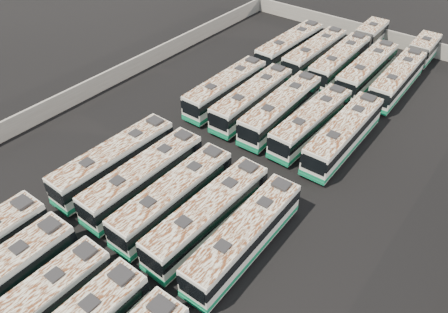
{
  "coord_description": "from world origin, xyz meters",
  "views": [
    {
      "loc": [
        18.55,
        -26.19,
        27.43
      ],
      "look_at": [
        -1.17,
        -0.81,
        1.6
      ],
      "focal_mm": 35.0,
      "sensor_mm": 36.0,
      "label": 1
    }
  ],
  "objects_px": {
    "bus_midback_center": "(281,109)",
    "bus_midback_far_right": "(344,134)",
    "bus_midfront_center": "(174,197)",
    "bus_back_far_left": "(290,47)",
    "bus_midfront_far_right": "(244,237)",
    "bus_midback_far_left": "(226,89)",
    "bus_back_right": "(367,70)",
    "bus_midfront_far_left": "(115,161)",
    "bus_back_center": "(351,52)",
    "bus_midback_left": "(252,99)",
    "bus_midfront_right": "(208,215)",
    "bus_midfront_left": "(144,177)",
    "bus_midback_right": "(311,122)",
    "bus_back_far_right": "(406,69)",
    "bus_back_left": "(315,53)"
  },
  "relations": [
    {
      "from": "bus_midback_far_left",
      "to": "bus_back_right",
      "type": "xyz_separation_m",
      "value": [
        11.12,
        14.27,
        0.05
      ]
    },
    {
      "from": "bus_midfront_left",
      "to": "bus_back_right",
      "type": "relative_size",
      "value": 0.98
    },
    {
      "from": "bus_back_left",
      "to": "bus_back_right",
      "type": "relative_size",
      "value": 0.98
    },
    {
      "from": "bus_midfront_right",
      "to": "bus_midback_right",
      "type": "height_order",
      "value": "bus_midfront_right"
    },
    {
      "from": "bus_midfront_far_left",
      "to": "bus_midback_far_right",
      "type": "xyz_separation_m",
      "value": [
        14.92,
        16.79,
        0.03
      ]
    },
    {
      "from": "bus_midfront_right",
      "to": "bus_midback_center",
      "type": "distance_m",
      "value": 17.34
    },
    {
      "from": "bus_midfront_far_right",
      "to": "bus_back_far_left",
      "type": "bearing_deg",
      "value": 114.46
    },
    {
      "from": "bus_midfront_right",
      "to": "bus_midback_center",
      "type": "xyz_separation_m",
      "value": [
        -3.74,
        16.93,
        0.05
      ]
    },
    {
      "from": "bus_midfront_center",
      "to": "bus_midfront_left",
      "type": "bearing_deg",
      "value": 177.32
    },
    {
      "from": "bus_midback_right",
      "to": "bus_back_far_right",
      "type": "xyz_separation_m",
      "value": [
        3.63,
        17.78,
        0.01
      ]
    },
    {
      "from": "bus_midfront_far_left",
      "to": "bus_midback_center",
      "type": "relative_size",
      "value": 0.98
    },
    {
      "from": "bus_midfront_left",
      "to": "bus_midfront_right",
      "type": "bearing_deg",
      "value": 0.1
    },
    {
      "from": "bus_midfront_far_left",
      "to": "bus_midfront_center",
      "type": "bearing_deg",
      "value": 0.14
    },
    {
      "from": "bus_midback_center",
      "to": "bus_back_right",
      "type": "height_order",
      "value": "bus_midback_center"
    },
    {
      "from": "bus_midback_center",
      "to": "bus_back_center",
      "type": "height_order",
      "value": "bus_midback_center"
    },
    {
      "from": "bus_midback_far_left",
      "to": "bus_back_right",
      "type": "bearing_deg",
      "value": 52.18
    },
    {
      "from": "bus_midfront_far_left",
      "to": "bus_back_left",
      "type": "height_order",
      "value": "bus_midfront_far_left"
    },
    {
      "from": "bus_midback_far_left",
      "to": "bus_back_right",
      "type": "relative_size",
      "value": 0.97
    },
    {
      "from": "bus_midback_far_left",
      "to": "bus_midback_right",
      "type": "height_order",
      "value": "bus_midback_far_left"
    },
    {
      "from": "bus_midfront_far_right",
      "to": "bus_midback_left",
      "type": "bearing_deg",
      "value": 122.31
    },
    {
      "from": "bus_midfront_far_right",
      "to": "bus_midback_left",
      "type": "height_order",
      "value": "bus_midback_left"
    },
    {
      "from": "bus_midfront_far_right",
      "to": "bus_midback_far_right",
      "type": "bearing_deg",
      "value": 88.71
    },
    {
      "from": "bus_midfront_far_right",
      "to": "bus_midback_center",
      "type": "bearing_deg",
      "value": 112.44
    },
    {
      "from": "bus_midback_far_left",
      "to": "bus_midfront_right",
      "type": "bearing_deg",
      "value": -56.29
    },
    {
      "from": "bus_midfront_center",
      "to": "bus_midback_left",
      "type": "relative_size",
      "value": 0.98
    },
    {
      "from": "bus_back_far_right",
      "to": "bus_midback_far_right",
      "type": "bearing_deg",
      "value": -91.29
    },
    {
      "from": "bus_midfront_center",
      "to": "bus_midback_center",
      "type": "height_order",
      "value": "bus_midback_center"
    },
    {
      "from": "bus_midback_center",
      "to": "bus_midback_left",
      "type": "bearing_deg",
      "value": -179.22
    },
    {
      "from": "bus_midfront_far_right",
      "to": "bus_midback_right",
      "type": "height_order",
      "value": "bus_midback_right"
    },
    {
      "from": "bus_midfront_right",
      "to": "bus_midback_far_left",
      "type": "relative_size",
      "value": 1.02
    },
    {
      "from": "bus_midback_far_right",
      "to": "bus_back_far_left",
      "type": "xyz_separation_m",
      "value": [
        -14.87,
        14.29,
        -0.0
      ]
    },
    {
      "from": "bus_back_right",
      "to": "bus_midback_far_right",
      "type": "bearing_deg",
      "value": -75.87
    },
    {
      "from": "bus_midback_right",
      "to": "bus_back_center",
      "type": "xyz_separation_m",
      "value": [
        -3.93,
        17.82,
        0.04
      ]
    },
    {
      "from": "bus_midback_right",
      "to": "bus_midfront_center",
      "type": "bearing_deg",
      "value": -101.04
    },
    {
      "from": "bus_midfront_center",
      "to": "bus_midfront_far_right",
      "type": "relative_size",
      "value": 1.0
    },
    {
      "from": "bus_back_center",
      "to": "bus_back_far_right",
      "type": "bearing_deg",
      "value": -1.77
    },
    {
      "from": "bus_midfront_far_left",
      "to": "bus_back_center",
      "type": "distance_m",
      "value": 35.41
    },
    {
      "from": "bus_midback_far_right",
      "to": "bus_back_right",
      "type": "height_order",
      "value": "bus_midback_far_right"
    },
    {
      "from": "bus_back_center",
      "to": "bus_back_right",
      "type": "relative_size",
      "value": 1.55
    },
    {
      "from": "bus_midfront_right",
      "to": "bus_midback_far_left",
      "type": "distance_m",
      "value": 20.19
    },
    {
      "from": "bus_midback_center",
      "to": "bus_midback_far_right",
      "type": "height_order",
      "value": "bus_midback_center"
    },
    {
      "from": "bus_midfront_right",
      "to": "bus_back_far_left",
      "type": "xyz_separation_m",
      "value": [
        -11.18,
        31.1,
        0.03
      ]
    },
    {
      "from": "bus_midfront_left",
      "to": "bus_midback_far_left",
      "type": "relative_size",
      "value": 1.01
    },
    {
      "from": "bus_midfront_far_left",
      "to": "bus_back_far_right",
      "type": "relative_size",
      "value": 0.65
    },
    {
      "from": "bus_midback_far_left",
      "to": "bus_back_right",
      "type": "height_order",
      "value": "bus_back_right"
    },
    {
      "from": "bus_midfront_far_right",
      "to": "bus_back_right",
      "type": "bearing_deg",
      "value": 95.76
    },
    {
      "from": "bus_back_right",
      "to": "bus_back_center",
      "type": "bearing_deg",
      "value": 136.46
    },
    {
      "from": "bus_midfront_far_left",
      "to": "bus_midback_right",
      "type": "bearing_deg",
      "value": 57.56
    },
    {
      "from": "bus_back_far_left",
      "to": "bus_midfront_right",
      "type": "bearing_deg",
      "value": -68.91
    },
    {
      "from": "bus_midfront_center",
      "to": "bus_back_far_left",
      "type": "bearing_deg",
      "value": 103.78
    }
  ]
}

